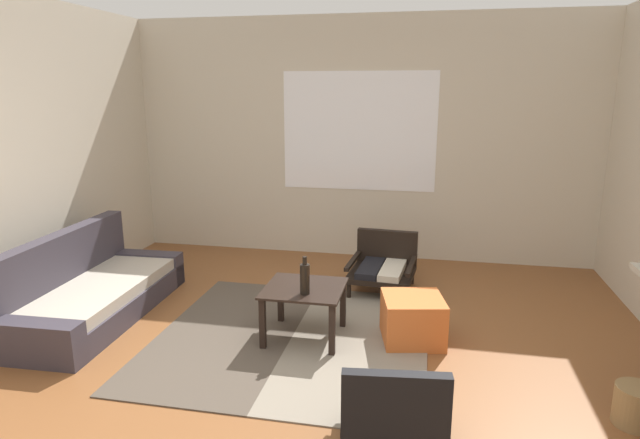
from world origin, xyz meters
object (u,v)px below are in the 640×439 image
object	(u,v)px
couch	(89,292)
wicker_basket	(636,406)
glass_bottle	(305,278)
armchair_striped_foreground	(393,416)
coffee_table	(304,297)
ottoman_orange	(413,319)
armchair_by_window	(383,264)

from	to	relation	value
couch	wicker_basket	world-z (taller)	couch
couch	glass_bottle	bearing A→B (deg)	-5.00
armchair_striped_foreground	glass_bottle	distance (m)	1.43
coffee_table	glass_bottle	world-z (taller)	glass_bottle
glass_bottle	couch	bearing A→B (deg)	175.00
armchair_striped_foreground	ottoman_orange	world-z (taller)	armchair_striped_foreground
armchair_by_window	ottoman_orange	size ratio (longest dim) A/B	1.50
ottoman_orange	wicker_basket	xyz separation A→B (m)	(1.31, -0.83, -0.06)
coffee_table	armchair_striped_foreground	world-z (taller)	armchair_striped_foreground
armchair_by_window	ottoman_orange	xyz separation A→B (m)	(0.33, -1.09, -0.07)
glass_bottle	wicker_basket	distance (m)	2.23
coffee_table	ottoman_orange	size ratio (longest dim) A/B	1.34
armchair_striped_foreground	ottoman_orange	size ratio (longest dim) A/B	1.44
couch	wicker_basket	size ratio (longest dim) A/B	7.66
armchair_by_window	wicker_basket	distance (m)	2.53
glass_bottle	armchair_striped_foreground	bearing A→B (deg)	-57.88
couch	armchair_by_window	size ratio (longest dim) A/B	2.75
armchair_striped_foreground	wicker_basket	bearing A→B (deg)	23.73
armchair_striped_foreground	coffee_table	bearing A→B (deg)	120.63
glass_bottle	wicker_basket	size ratio (longest dim) A/B	1.18
ottoman_orange	armchair_by_window	bearing A→B (deg)	106.57
glass_bottle	coffee_table	bearing A→B (deg)	104.96
coffee_table	armchair_by_window	xyz separation A→B (m)	(0.51, 1.21, -0.10)
couch	wicker_basket	bearing A→B (deg)	-10.56
couch	glass_bottle	distance (m)	1.98
couch	wicker_basket	xyz separation A→B (m)	(4.05, -0.76, -0.09)
armchair_by_window	armchair_striped_foreground	bearing A→B (deg)	-83.82
armchair_striped_foreground	wicker_basket	distance (m)	1.50
coffee_table	ottoman_orange	bearing A→B (deg)	8.02
couch	armchair_striped_foreground	world-z (taller)	couch
wicker_basket	armchair_by_window	bearing A→B (deg)	130.42
coffee_table	armchair_striped_foreground	xyz separation A→B (m)	(0.78, -1.32, -0.08)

